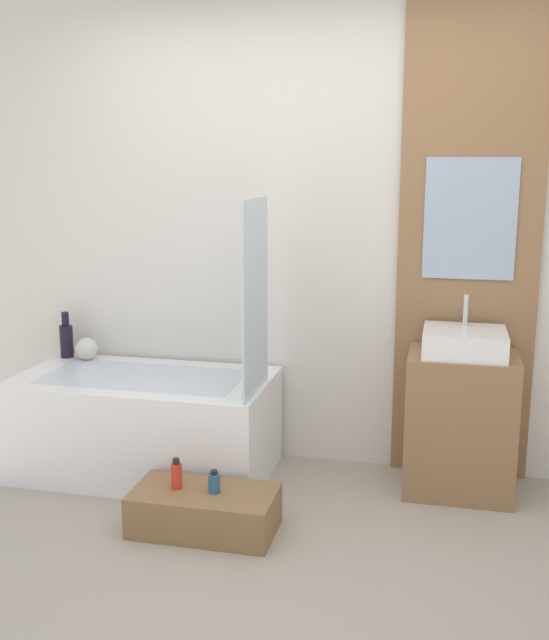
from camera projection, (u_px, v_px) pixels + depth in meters
The scene contains 12 objects.
ground_plane at pixel (237, 611), 2.85m from camera, with size 12.00×12.00×0.00m, color #A39989.
wall_tiled_back at pixel (314, 232), 4.08m from camera, with size 4.20×0.06×2.60m, color silver.
wall_wood_accent at pixel (469, 235), 3.85m from camera, with size 0.72×0.04×2.60m.
bathtub at pixel (145, 424), 4.09m from camera, with size 1.38×0.74×0.54m.
glass_shower_screen at pixel (255, 297), 3.67m from camera, with size 0.01×0.46×0.97m, color silver.
wooden_step_bench at pixel (204, 510), 3.46m from camera, with size 0.66×0.35×0.20m, color olive.
vanity_cabinet at pixel (460, 423), 3.83m from camera, with size 0.54×0.42×0.73m, color #8E6642.
sink at pixel (464, 342), 3.74m from camera, with size 0.41×0.38×0.29m.
vase_tall_dark at pixel (66, 339), 4.41m from camera, with size 0.08×0.08×0.27m.
vase_round_light at pixel (86, 349), 4.36m from camera, with size 0.13×0.13×0.13m, color silver.
bottle_soap_primary at pixel (176, 475), 3.45m from camera, with size 0.05×0.05×0.15m.
bottle_soap_secondary at pixel (214, 482), 3.42m from camera, with size 0.06×0.06×0.11m.
Camera 1 is at (0.72, -2.46, 1.69)m, focal length 42.00 mm.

